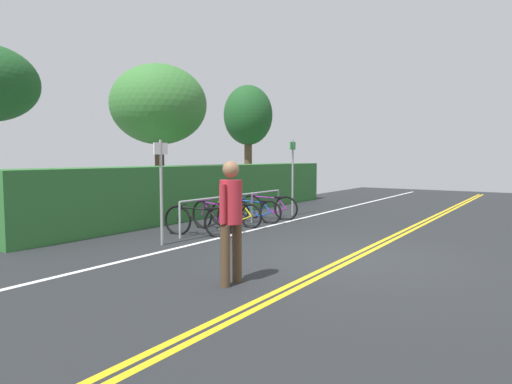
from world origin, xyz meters
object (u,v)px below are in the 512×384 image
object	(u,v)px
pedestrian	(231,213)
tree_far_right	(248,117)
bicycle_0	(198,221)
tree_mid	(159,105)
sign_post_near	(161,182)
sign_post_far	(293,170)
bike_rack	(236,203)
bicycle_1	(215,216)
bicycle_2	(235,214)
bicycle_3	(254,211)
bicycle_4	(268,207)

from	to	relation	value
pedestrian	tree_far_right	distance (m)	12.61
bicycle_0	tree_far_right	size ratio (longest dim) A/B	0.37
tree_mid	sign_post_near	bearing A→B (deg)	-133.78
sign_post_far	bike_rack	bearing A→B (deg)	177.05
bike_rack	tree_mid	bearing A→B (deg)	77.81
bicycle_1	bicycle_2	size ratio (longest dim) A/B	1.02
tree_mid	bicycle_2	bearing A→B (deg)	-102.60
bike_rack	bicycle_1	size ratio (longest dim) A/B	2.56
sign_post_far	tree_far_right	bearing A→B (deg)	51.21
tree_mid	bike_rack	bearing A→B (deg)	-102.19
bicycle_0	bicycle_1	size ratio (longest dim) A/B	1.03
bicycle_2	sign_post_far	size ratio (longest dim) A/B	0.70
bicycle_2	bicycle_1	bearing A→B (deg)	177.23
bicycle_2	bicycle_3	world-z (taller)	bicycle_3
sign_post_near	sign_post_far	distance (m)	5.70
bicycle_0	bicycle_3	xyz separation A→B (m)	(2.52, 0.11, -0.03)
tree_far_right	tree_mid	bearing A→B (deg)	-179.40
bicycle_3	bicycle_2	bearing A→B (deg)	179.25
bike_rack	bicycle_2	size ratio (longest dim) A/B	2.61
bicycle_0	bicycle_3	distance (m)	2.52
bike_rack	bicycle_2	bearing A→B (deg)	154.16
sign_post_near	sign_post_far	size ratio (longest dim) A/B	0.92
bicycle_3	sign_post_far	distance (m)	2.22
bicycle_0	tree_mid	world-z (taller)	tree_mid
bicycle_4	tree_far_right	xyz separation A→B (m)	(4.22, 3.66, 3.15)
bike_rack	bicycle_0	size ratio (longest dim) A/B	2.47
bicycle_0	bicycle_2	xyz separation A→B (m)	(1.64, 0.12, -0.03)
bicycle_0	pedestrian	world-z (taller)	pedestrian
bicycle_4	sign_post_far	distance (m)	1.57
tree_mid	tree_far_right	xyz separation A→B (m)	(5.07, 0.05, 0.03)
bicycle_2	sign_post_far	xyz separation A→B (m)	(2.80, -0.15, 1.10)
sign_post_far	sign_post_near	bearing A→B (deg)	-179.10
bicycle_3	tree_far_right	bearing A→B (deg)	36.41
bicycle_0	tree_far_right	distance (m)	9.00
pedestrian	tree_mid	distance (m)	8.92
bicycle_2	tree_mid	size ratio (longest dim) A/B	0.35
bicycle_4	sign_post_near	distance (m)	4.67
bicycle_3	sign_post_near	world-z (taller)	sign_post_near
bicycle_3	bicycle_4	world-z (taller)	bicycle_4
sign_post_near	tree_far_right	world-z (taller)	tree_far_right
bicycle_3	pedestrian	xyz separation A→B (m)	(-5.29, -3.17, 0.70)
bicycle_4	pedestrian	world-z (taller)	pedestrian
sign_post_near	tree_mid	bearing A→B (deg)	46.22
sign_post_near	tree_mid	distance (m)	5.78
bicycle_1	pedestrian	bearing A→B (deg)	-138.08
bicycle_2	tree_mid	xyz separation A→B (m)	(0.81, 3.63, 3.16)
bike_rack	bicycle_3	bearing A→B (deg)	0.04
pedestrian	sign_post_near	xyz separation A→B (m)	(1.51, 2.94, 0.29)
bicycle_1	bicycle_4	distance (m)	2.48
bicycle_0	tree_mid	distance (m)	5.46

